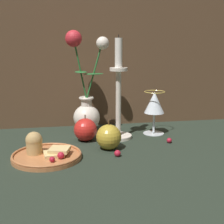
{
  "coord_description": "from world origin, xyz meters",
  "views": [
    {
      "loc": [
        -0.17,
        -0.89,
        0.3
      ],
      "look_at": [
        -0.0,
        0.03,
        0.1
      ],
      "focal_mm": 50.0,
      "sensor_mm": 36.0,
      "label": 1
    }
  ],
  "objects_px": {
    "wine_glass": "(154,104)",
    "candlestick": "(118,100)",
    "apple_beside_vase": "(109,137)",
    "vase": "(86,100)",
    "plate_with_pastries": "(45,153)",
    "apple_near_glass": "(85,130)"
  },
  "relations": [
    {
      "from": "wine_glass",
      "to": "candlestick",
      "type": "xyz_separation_m",
      "value": [
        -0.13,
        -0.03,
        0.03
      ]
    },
    {
      "from": "vase",
      "to": "wine_glass",
      "type": "relative_size",
      "value": 2.36
    },
    {
      "from": "plate_with_pastries",
      "to": "vase",
      "type": "bearing_deg",
      "value": 59.85
    },
    {
      "from": "vase",
      "to": "wine_glass",
      "type": "distance_m",
      "value": 0.23
    },
    {
      "from": "candlestick",
      "to": "apple_beside_vase",
      "type": "distance_m",
      "value": 0.15
    },
    {
      "from": "wine_glass",
      "to": "apple_beside_vase",
      "type": "relative_size",
      "value": 1.71
    },
    {
      "from": "apple_beside_vase",
      "to": "candlestick",
      "type": "bearing_deg",
      "value": 64.69
    },
    {
      "from": "vase",
      "to": "apple_beside_vase",
      "type": "height_order",
      "value": "vase"
    },
    {
      "from": "wine_glass",
      "to": "candlestick",
      "type": "relative_size",
      "value": 0.44
    },
    {
      "from": "plate_with_pastries",
      "to": "wine_glass",
      "type": "relative_size",
      "value": 1.27
    },
    {
      "from": "candlestick",
      "to": "apple_near_glass",
      "type": "distance_m",
      "value": 0.14
    },
    {
      "from": "wine_glass",
      "to": "candlestick",
      "type": "height_order",
      "value": "candlestick"
    },
    {
      "from": "wine_glass",
      "to": "apple_near_glass",
      "type": "height_order",
      "value": "wine_glass"
    },
    {
      "from": "vase",
      "to": "wine_glass",
      "type": "xyz_separation_m",
      "value": [
        0.23,
        -0.05,
        -0.01
      ]
    },
    {
      "from": "candlestick",
      "to": "apple_beside_vase",
      "type": "xyz_separation_m",
      "value": [
        -0.05,
        -0.11,
        -0.09
      ]
    },
    {
      "from": "vase",
      "to": "candlestick",
      "type": "bearing_deg",
      "value": -40.34
    },
    {
      "from": "vase",
      "to": "apple_beside_vase",
      "type": "relative_size",
      "value": 4.04
    },
    {
      "from": "wine_glass",
      "to": "apple_beside_vase",
      "type": "height_order",
      "value": "wine_glass"
    },
    {
      "from": "wine_glass",
      "to": "candlestick",
      "type": "distance_m",
      "value": 0.14
    },
    {
      "from": "vase",
      "to": "wine_glass",
      "type": "bearing_deg",
      "value": -13.45
    },
    {
      "from": "wine_glass",
      "to": "vase",
      "type": "bearing_deg",
      "value": 166.55
    },
    {
      "from": "plate_with_pastries",
      "to": "candlestick",
      "type": "relative_size",
      "value": 0.57
    }
  ]
}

